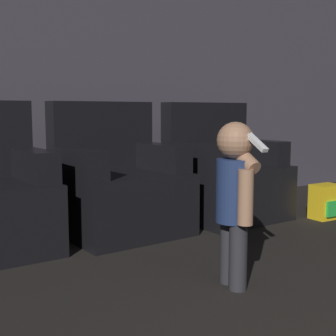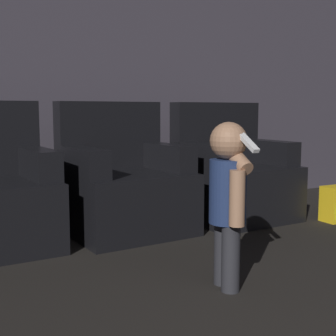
{
  "view_description": "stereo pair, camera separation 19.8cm",
  "coord_description": "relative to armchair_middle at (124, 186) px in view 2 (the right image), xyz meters",
  "views": [
    {
      "loc": [
        -1.56,
        0.49,
        0.91
      ],
      "look_at": [
        -0.08,
        2.97,
        0.56
      ],
      "focal_mm": 50.0,
      "sensor_mm": 36.0,
      "label": 1
    },
    {
      "loc": [
        -1.39,
        0.39,
        0.91
      ],
      "look_at": [
        -0.08,
        2.97,
        0.56
      ],
      "focal_mm": 50.0,
      "sensor_mm": 36.0,
      "label": 2
    }
  ],
  "objects": [
    {
      "name": "armchair_right",
      "position": [
        0.99,
        0.0,
        0.0
      ],
      "size": [
        0.9,
        0.83,
        0.98
      ],
      "rotation": [
        0.0,
        0.0,
        0.07
      ],
      "color": "black",
      "rests_on": "ground_plane"
    },
    {
      "name": "wall_back",
      "position": [
        0.11,
        0.85,
        0.96
      ],
      "size": [
        8.4,
        0.05,
        2.6
      ],
      "color": "#3D3842",
      "rests_on": "ground_plane"
    },
    {
      "name": "armchair_middle",
      "position": [
        0.0,
        0.0,
        0.0
      ],
      "size": [
        0.91,
        0.85,
        0.98
      ],
      "rotation": [
        0.0,
        0.0,
        0.09
      ],
      "color": "black",
      "rests_on": "ground_plane"
    },
    {
      "name": "person_toddler",
      "position": [
        0.05,
        -1.32,
        0.16
      ],
      "size": [
        0.19,
        0.34,
        0.86
      ],
      "rotation": [
        0.0,
        0.0,
        -1.77
      ],
      "color": "#28282D",
      "rests_on": "ground_plane"
    }
  ]
}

